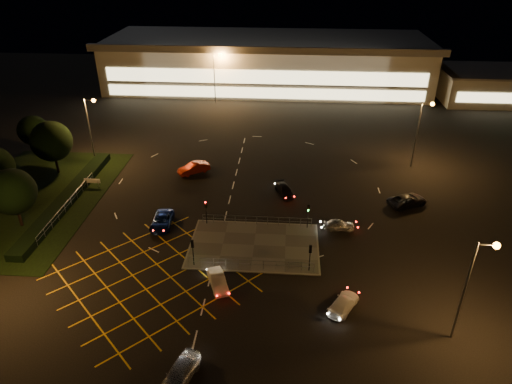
# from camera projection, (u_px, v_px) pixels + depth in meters

# --- Properties ---
(ground) EXTENTS (180.00, 180.00, 0.00)m
(ground) POSITION_uv_depth(u_px,v_px,m) (238.00, 235.00, 52.81)
(ground) COLOR black
(ground) RESTS_ON ground
(pedestrian_island) EXTENTS (14.00, 9.00, 0.12)m
(pedestrian_island) POSITION_uv_depth(u_px,v_px,m) (254.00, 245.00, 50.92)
(pedestrian_island) COLOR #4C4944
(pedestrian_island) RESTS_ON ground
(grass_verge) EXTENTS (18.00, 30.00, 0.08)m
(grass_verge) POSITION_uv_depth(u_px,v_px,m) (31.00, 200.00, 59.83)
(grass_verge) COLOR black
(grass_verge) RESTS_ON ground
(hedge) EXTENTS (2.00, 26.00, 1.00)m
(hedge) POSITION_uv_depth(u_px,v_px,m) (67.00, 198.00, 59.29)
(hedge) COLOR black
(hedge) RESTS_ON ground
(supermarket) EXTENTS (72.00, 26.50, 10.50)m
(supermarket) POSITION_uv_depth(u_px,v_px,m) (267.00, 62.00, 104.14)
(supermarket) COLOR beige
(supermarket) RESTS_ON ground
(retail_unit_a) EXTENTS (18.80, 14.80, 6.35)m
(retail_unit_a) POSITION_uv_depth(u_px,v_px,m) (485.00, 85.00, 95.23)
(retail_unit_a) COLOR beige
(retail_unit_a) RESTS_ON ground
(streetlight_se) EXTENTS (1.78, 0.56, 10.03)m
(streetlight_se) POSITION_uv_depth(u_px,v_px,m) (474.00, 278.00, 36.10)
(streetlight_se) COLOR slate
(streetlight_se) RESTS_ON ground
(streetlight_nw) EXTENTS (1.78, 0.56, 10.03)m
(streetlight_nw) POSITION_uv_depth(u_px,v_px,m) (91.00, 121.00, 66.81)
(streetlight_nw) COLOR slate
(streetlight_nw) RESTS_ON ground
(streetlight_ne) EXTENTS (1.78, 0.56, 10.03)m
(streetlight_ne) POSITION_uv_depth(u_px,v_px,m) (421.00, 125.00, 65.43)
(streetlight_ne) COLOR slate
(streetlight_ne) RESTS_ON ground
(streetlight_far_left) EXTENTS (1.78, 0.56, 10.03)m
(streetlight_far_left) POSITION_uv_depth(u_px,v_px,m) (216.00, 71.00, 92.01)
(streetlight_far_left) COLOR slate
(streetlight_far_left) RESTS_ON ground
(streetlight_far_right) EXTENTS (1.78, 0.56, 10.03)m
(streetlight_far_right) POSITION_uv_depth(u_px,v_px,m) (416.00, 72.00, 91.15)
(streetlight_far_right) COLOR slate
(streetlight_far_right) RESTS_ON ground
(signal_sw) EXTENTS (0.28, 0.30, 3.15)m
(signal_sw) POSITION_uv_depth(u_px,v_px,m) (193.00, 247.00, 46.70)
(signal_sw) COLOR black
(signal_sw) RESTS_ON pedestrian_island
(signal_se) EXTENTS (0.28, 0.30, 3.15)m
(signal_se) POSITION_uv_depth(u_px,v_px,m) (310.00, 253.00, 45.92)
(signal_se) COLOR black
(signal_se) RESTS_ON pedestrian_island
(signal_nw) EXTENTS (0.28, 0.30, 3.15)m
(signal_nw) POSITION_uv_depth(u_px,v_px,m) (206.00, 207.00, 53.65)
(signal_nw) COLOR black
(signal_nw) RESTS_ON pedestrian_island
(signal_ne) EXTENTS (0.28, 0.30, 3.15)m
(signal_ne) POSITION_uv_depth(u_px,v_px,m) (308.00, 211.00, 52.87)
(signal_ne) COLOR black
(signal_ne) RESTS_ON pedestrian_island
(tree_c) EXTENTS (5.76, 5.76, 7.84)m
(tree_c) POSITION_uv_depth(u_px,v_px,m) (51.00, 141.00, 64.40)
(tree_c) COLOR black
(tree_c) RESTS_ON ground
(tree_d) EXTENTS (4.68, 4.68, 6.37)m
(tree_d) POSITION_uv_depth(u_px,v_px,m) (33.00, 131.00, 70.46)
(tree_d) COLOR black
(tree_d) RESTS_ON ground
(tree_e) EXTENTS (5.40, 5.40, 7.35)m
(tree_e) POSITION_uv_depth(u_px,v_px,m) (12.00, 192.00, 52.24)
(tree_e) COLOR black
(tree_e) RESTS_ON ground
(car_near_silver) EXTENTS (3.05, 4.84, 1.54)m
(car_near_silver) POSITION_uv_depth(u_px,v_px,m) (180.00, 373.00, 35.13)
(car_near_silver) COLOR #BABDC2
(car_near_silver) RESTS_ON ground
(car_queue_white) EXTENTS (2.78, 4.22, 1.32)m
(car_queue_white) POSITION_uv_depth(u_px,v_px,m) (218.00, 281.00, 44.73)
(car_queue_white) COLOR silver
(car_queue_white) RESTS_ON ground
(car_left_blue) EXTENTS (2.52, 5.02, 1.36)m
(car_left_blue) POSITION_uv_depth(u_px,v_px,m) (162.00, 221.00, 54.19)
(car_left_blue) COLOR navy
(car_left_blue) RESTS_ON ground
(car_far_dkgrey) EXTENTS (3.13, 4.55, 1.22)m
(car_far_dkgrey) POSITION_uv_depth(u_px,v_px,m) (284.00, 190.00, 60.87)
(car_far_dkgrey) COLOR black
(car_far_dkgrey) RESTS_ON ground
(car_right_silver) EXTENTS (3.67, 1.62, 1.23)m
(car_right_silver) POSITION_uv_depth(u_px,v_px,m) (339.00, 225.00, 53.54)
(car_right_silver) COLOR silver
(car_right_silver) RESTS_ON ground
(car_circ_red) EXTENTS (4.72, 4.08, 1.54)m
(car_circ_red) POSITION_uv_depth(u_px,v_px,m) (194.00, 168.00, 66.37)
(car_circ_red) COLOR #981E0B
(car_circ_red) RESTS_ON ground
(car_east_grey) EXTENTS (5.71, 4.52, 1.44)m
(car_east_grey) POSITION_uv_depth(u_px,v_px,m) (407.00, 200.00, 58.34)
(car_east_grey) COLOR black
(car_east_grey) RESTS_ON ground
(car_approach_white) EXTENTS (3.62, 4.52, 1.23)m
(car_approach_white) POSITION_uv_depth(u_px,v_px,m) (344.00, 303.00, 42.06)
(car_approach_white) COLOR white
(car_approach_white) RESTS_ON ground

